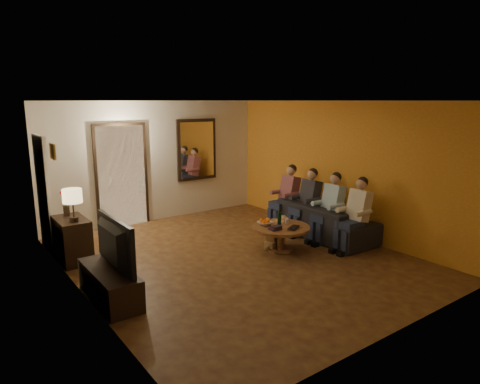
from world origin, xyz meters
TOP-DOWN VIEW (x-y plane):
  - floor at (0.00, 0.00)m, footprint 5.00×6.00m
  - ceiling at (0.00, 0.00)m, footprint 5.00×6.00m
  - back_wall at (0.00, 3.00)m, footprint 5.00×0.02m
  - front_wall at (0.00, -3.00)m, footprint 5.00×0.02m
  - left_wall at (-2.50, 0.00)m, footprint 0.02×6.00m
  - right_wall at (2.50, 0.00)m, footprint 0.02×6.00m
  - orange_accent at (2.49, 0.00)m, footprint 0.01×6.00m
  - kitchen_doorway at (-0.80, 2.98)m, footprint 1.00×0.06m
  - door_trim at (-0.80, 2.97)m, footprint 1.12×0.04m
  - fridge_glimpse at (-0.55, 2.98)m, footprint 0.45×0.03m
  - mirror_frame at (1.00, 2.96)m, footprint 1.00×0.05m
  - mirror_glass at (1.00, 2.93)m, footprint 0.86×0.02m
  - white_door at (-2.46, 2.30)m, footprint 0.06×0.85m
  - framed_art at (-2.47, 1.30)m, footprint 0.03×0.28m
  - art_canvas at (-2.46, 1.30)m, footprint 0.01×0.22m
  - dresser at (-2.25, 1.48)m, footprint 0.45×0.81m
  - table_lamp at (-2.25, 1.26)m, footprint 0.30×0.30m
  - flower_vase at (-2.25, 1.70)m, footprint 0.14×0.14m
  - tv_stand at (-2.25, -0.27)m, footprint 0.45×1.29m
  - tv at (-2.25, -0.27)m, footprint 1.17×0.15m
  - sofa at (2.07, 0.01)m, footprint 2.27×0.97m
  - person_a at (1.97, -0.89)m, footprint 0.60×0.40m
  - person_b at (1.97, -0.29)m, footprint 0.60×0.40m
  - person_c at (1.97, 0.31)m, footprint 0.60×0.40m
  - person_d at (1.97, 0.91)m, footprint 0.60×0.40m
  - dog at (0.92, 0.04)m, footprint 0.60×0.38m
  - coffee_table at (0.85, -0.17)m, footprint 1.18×1.18m
  - bowl at (0.67, 0.05)m, footprint 0.26×0.26m
  - oranges at (0.67, 0.05)m, footprint 0.20×0.20m
  - wine_bottle at (0.90, -0.07)m, footprint 0.07×0.07m
  - wine_glass at (1.03, -0.12)m, footprint 0.06×0.06m
  - book_stack at (0.63, -0.27)m, footprint 0.20×0.15m
  - laptop at (0.95, -0.45)m, footprint 0.39×0.34m

SIDE VIEW (x-z plane):
  - floor at x=0.00m, z-range -0.01..0.01m
  - tv_stand at x=-2.25m, z-range 0.00..0.43m
  - coffee_table at x=0.85m, z-range 0.00..0.45m
  - dog at x=0.92m, z-range 0.00..0.56m
  - sofa at x=2.07m, z-range 0.00..0.65m
  - dresser at x=-2.25m, z-range 0.00..0.72m
  - laptop at x=0.95m, z-range 0.45..0.48m
  - bowl at x=0.67m, z-range 0.45..0.51m
  - book_stack at x=0.63m, z-range 0.45..0.52m
  - wine_glass at x=1.03m, z-range 0.45..0.55m
  - oranges at x=0.67m, z-range 0.51..0.59m
  - person_a at x=1.97m, z-range 0.00..1.20m
  - person_b at x=1.97m, z-range 0.00..1.20m
  - person_c at x=1.97m, z-range 0.00..1.20m
  - person_d at x=1.97m, z-range 0.00..1.20m
  - wine_bottle at x=0.90m, z-range 0.45..0.76m
  - tv at x=-2.25m, z-range 0.43..1.10m
  - fridge_glimpse at x=-0.55m, z-range 0.05..1.75m
  - flower_vase at x=-2.25m, z-range 0.72..1.16m
  - table_lamp at x=-2.25m, z-range 0.72..1.26m
  - white_door at x=-2.46m, z-range 0.00..2.04m
  - kitchen_doorway at x=-0.80m, z-range 0.00..2.10m
  - door_trim at x=-0.80m, z-range -0.06..2.16m
  - back_wall at x=0.00m, z-range 0.00..2.60m
  - front_wall at x=0.00m, z-range 0.00..2.60m
  - left_wall at x=-2.50m, z-range 0.00..2.60m
  - right_wall at x=2.50m, z-range 0.00..2.60m
  - orange_accent at x=2.49m, z-range 0.00..2.60m
  - mirror_frame at x=1.00m, z-range 0.80..2.20m
  - mirror_glass at x=1.00m, z-range 0.87..2.13m
  - framed_art at x=-2.47m, z-range 1.73..1.97m
  - art_canvas at x=-2.46m, z-range 1.76..1.94m
  - ceiling at x=0.00m, z-range 2.60..2.60m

